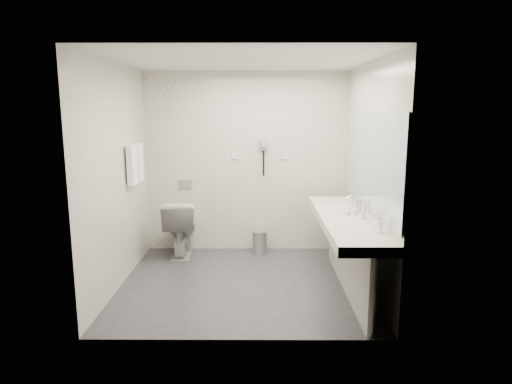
{
  "coord_description": "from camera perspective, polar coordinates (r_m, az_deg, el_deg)",
  "views": [
    {
      "loc": [
        0.17,
        -4.9,
        2.0
      ],
      "look_at": [
        0.15,
        0.15,
        1.05
      ],
      "focal_mm": 31.27,
      "sensor_mm": 36.0,
      "label": 1
    }
  ],
  "objects": [
    {
      "name": "dryer_barrel",
      "position": [
        6.12,
        0.99,
        6.24
      ],
      "size": [
        0.08,
        0.14,
        0.08
      ],
      "primitive_type": "cylinder",
      "rotation": [
        1.57,
        0.0,
        0.0
      ],
      "color": "gray",
      "rests_on": "dryer_cradle"
    },
    {
      "name": "soap_bottle_c",
      "position": [
        4.84,
        13.57,
        -2.67
      ],
      "size": [
        0.06,
        0.06,
        0.12
      ],
      "primitive_type": "imported",
      "rotation": [
        0.0,
        0.0,
        -0.37
      ],
      "color": "beige",
      "rests_on": "vanity_counter"
    },
    {
      "name": "wall_back",
      "position": [
        6.25,
        -1.33,
        3.75
      ],
      "size": [
        2.8,
        0.0,
        2.8
      ],
      "primitive_type": "plane",
      "rotation": [
        1.57,
        0.0,
        0.0
      ],
      "color": "beige",
      "rests_on": "floor"
    },
    {
      "name": "wall_front",
      "position": [
        3.68,
        -2.44,
        -1.11
      ],
      "size": [
        2.8,
        0.0,
        2.8
      ],
      "primitive_type": "plane",
      "rotation": [
        -1.57,
        0.0,
        0.0
      ],
      "color": "beige",
      "rests_on": "floor"
    },
    {
      "name": "switch_plate_b",
      "position": [
        6.24,
        3.74,
        4.64
      ],
      "size": [
        0.09,
        0.02,
        0.09
      ],
      "primitive_type": "cube",
      "color": "silver",
      "rests_on": "wall_back"
    },
    {
      "name": "wall_left",
      "position": [
        5.2,
        -17.35,
        1.87
      ],
      "size": [
        0.0,
        2.6,
        2.6
      ],
      "primitive_type": "plane",
      "rotation": [
        1.57,
        0.0,
        1.57
      ],
      "color": "beige",
      "rests_on": "floor"
    },
    {
      "name": "towel_near",
      "position": [
        5.56,
        -15.55,
        3.34
      ],
      "size": [
        0.07,
        0.24,
        0.48
      ],
      "primitive_type": "cube",
      "color": "white",
      "rests_on": "towel_rail"
    },
    {
      "name": "pedal_bin",
      "position": [
        6.27,
        0.49,
        -6.48
      ],
      "size": [
        0.25,
        0.25,
        0.3
      ],
      "primitive_type": "cylinder",
      "rotation": [
        0.0,
        0.0,
        -0.16
      ],
      "color": "#B2B5BA",
      "rests_on": "floor"
    },
    {
      "name": "faucet_near",
      "position": [
        4.35,
        15.59,
        -4.07
      ],
      "size": [
        0.04,
        0.04,
        0.15
      ],
      "primitive_type": "cylinder",
      "color": "silver",
      "rests_on": "vanity_counter"
    },
    {
      "name": "vanity_counter",
      "position": [
        4.95,
        11.37,
        -3.61
      ],
      "size": [
        0.55,
        2.2,
        0.1
      ],
      "primitive_type": "cube",
      "color": "silver",
      "rests_on": "floor"
    },
    {
      "name": "towel_far",
      "position": [
        5.83,
        -14.81,
        3.7
      ],
      "size": [
        0.07,
        0.24,
        0.48
      ],
      "primitive_type": "cube",
      "color": "white",
      "rests_on": "towel_rail"
    },
    {
      "name": "bin_lid",
      "position": [
        6.23,
        0.49,
        -5.08
      ],
      "size": [
        0.22,
        0.22,
        0.02
      ],
      "primitive_type": "cylinder",
      "color": "#B2B5BA",
      "rests_on": "pedal_bin"
    },
    {
      "name": "dryer_cord",
      "position": [
        6.2,
        0.97,
        3.7
      ],
      "size": [
        0.02,
        0.02,
        0.35
      ],
      "primitive_type": "cylinder",
      "color": "black",
      "rests_on": "dryer_cradle"
    },
    {
      "name": "faucet_far",
      "position": [
        5.58,
        12.12,
        -0.7
      ],
      "size": [
        0.04,
        0.04,
        0.15
      ],
      "primitive_type": "cylinder",
      "color": "silver",
      "rests_on": "vanity_counter"
    },
    {
      "name": "mirror",
      "position": [
        4.89,
        14.65,
        3.84
      ],
      "size": [
        0.02,
        2.2,
        1.05
      ],
      "primitive_type": "cube",
      "color": "#B2BCC6",
      "rests_on": "wall_right"
    },
    {
      "name": "floor",
      "position": [
        5.3,
        -1.66,
        -11.54
      ],
      "size": [
        2.8,
        2.8,
        0.0
      ],
      "primitive_type": "plane",
      "color": "#2D2D32",
      "rests_on": "ground"
    },
    {
      "name": "switch_plate_a",
      "position": [
        6.23,
        -2.72,
        4.65
      ],
      "size": [
        0.09,
        0.02,
        0.09
      ],
      "primitive_type": "cube",
      "color": "silver",
      "rests_on": "wall_back"
    },
    {
      "name": "vanity_post_near",
      "position": [
        4.13,
        14.72,
        -12.88
      ],
      "size": [
        0.06,
        0.06,
        0.75
      ],
      "primitive_type": "cylinder",
      "color": "silver",
      "rests_on": "floor"
    },
    {
      "name": "glass_right",
      "position": [
        5.25,
        12.85,
        -1.73
      ],
      "size": [
        0.05,
        0.05,
        0.1
      ],
      "primitive_type": "cylinder",
      "rotation": [
        0.0,
        0.0,
        0.02
      ],
      "color": "silver",
      "rests_on": "vanity_counter"
    },
    {
      "name": "vanity_post_far",
      "position": [
        6.05,
        9.87,
        -5.09
      ],
      "size": [
        0.06,
        0.06,
        0.75
      ],
      "primitive_type": "cylinder",
      "color": "silver",
      "rests_on": "floor"
    },
    {
      "name": "toilet",
      "position": [
        6.23,
        -9.63,
        -4.49
      ],
      "size": [
        0.48,
        0.79,
        0.78
      ],
      "primitive_type": "imported",
      "rotation": [
        0.0,
        0.0,
        3.2
      ],
      "color": "silver",
      "rests_on": "floor"
    },
    {
      "name": "towel_rail",
      "position": [
        5.68,
        -15.37,
        5.73
      ],
      "size": [
        0.02,
        0.62,
        0.02
      ],
      "primitive_type": "cylinder",
      "rotation": [
        1.57,
        0.0,
        0.0
      ],
      "color": "silver",
      "rests_on": "wall_left"
    },
    {
      "name": "wall_right",
      "position": [
        5.11,
        14.16,
        1.88
      ],
      "size": [
        0.0,
        2.6,
        2.6
      ],
      "primitive_type": "plane",
      "rotation": [
        1.57,
        0.0,
        -1.57
      ],
      "color": "beige",
      "rests_on": "floor"
    },
    {
      "name": "soap_bottle_b",
      "position": [
        5.02,
        11.72,
        -2.36
      ],
      "size": [
        0.09,
        0.09,
        0.08
      ],
      "primitive_type": "imported",
      "rotation": [
        0.0,
        0.0,
        -0.73
      ],
      "color": "beige",
      "rests_on": "vanity_counter"
    },
    {
      "name": "glass_left",
      "position": [
        5.21,
        12.96,
        -1.74
      ],
      "size": [
        0.07,
        0.07,
        0.11
      ],
      "primitive_type": "cylinder",
      "rotation": [
        0.0,
        0.0,
        0.16
      ],
      "color": "silver",
      "rests_on": "vanity_counter"
    },
    {
      "name": "vanity_panel",
      "position": [
        5.07,
        11.48,
        -8.27
      ],
      "size": [
        0.03,
        2.15,
        0.75
      ],
      "primitive_type": "cube",
      "color": "#9C9A94",
      "rests_on": "floor"
    },
    {
      "name": "ceiling",
      "position": [
        4.93,
        -1.83,
        16.46
      ],
      "size": [
        2.8,
        2.8,
        0.0
      ],
      "primitive_type": "plane",
      "rotation": [
        3.14,
        0.0,
        0.0
      ],
      "color": "silver",
      "rests_on": "wall_back"
    },
    {
      "name": "basin_far",
      "position": [
        5.56,
        10.12,
        -1.62
      ],
      "size": [
        0.4,
        0.31,
        0.05
      ],
      "primitive_type": "ellipsoid",
      "color": "silver",
      "rests_on": "vanity_counter"
    },
    {
      "name": "soap_bottle_a",
      "position": [
        5.02,
        12.66,
        -2.28
      ],
      "size": [
        0.05,
        0.05,
        0.1
      ],
      "primitive_type": "imported",
      "rotation": [
        0.0,
        0.0,
        0.2
      ],
      "color": "beige",
      "rests_on": "vanity_counter"
    },
    {
      "name": "flush_plate",
      "position": [
        6.36,
        -9.0,
        1.01
      ],
      "size": [
        0.18,
        0.02,
        0.12
      ],
      "primitive_type": "cube",
      "color": "#B2B5BA",
      "rests_on": "wall_back"
    },
    {
      "name": "dryer_cradle",
      "position": [
        6.19,
        0.98,
        6.02
      ],
      "size": [
        0.1,
        0.04,
        0.14
      ],
      "primitive_type": "cube",
      "color": "gray",
      "rests_on": "wall_back"
    },
    {
      "name": "basin_near",
      "position": [
        4.32,
        13.03,
        -5.27
      ],
      "size": [
        0.4,
        0.31,
        0.05
      ],
      "primitive_type": "ellipsoid",
      "color": "silver",
      "rests_on": "vanity_counter"
    }
  ]
}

